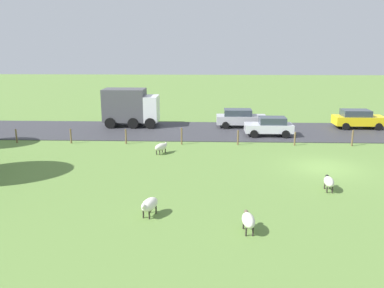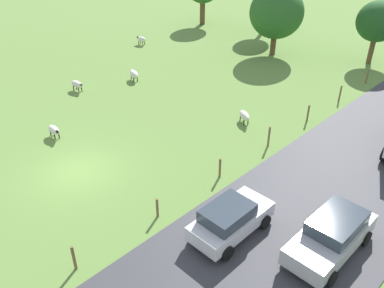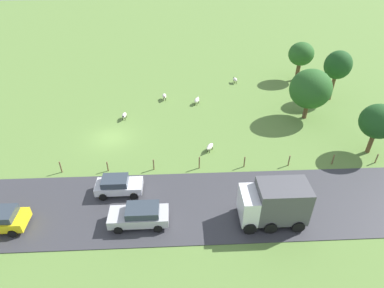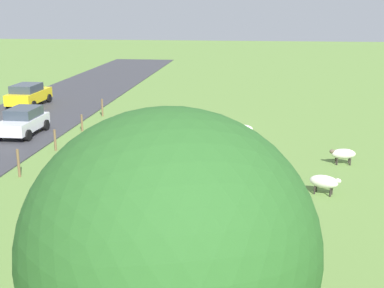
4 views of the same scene
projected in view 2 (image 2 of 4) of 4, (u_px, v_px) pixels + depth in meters
The scene contains 18 objects.
ground_plane at pixel (78, 172), 21.44m from camera, with size 160.00×160.00×0.00m, color olive.
road_strip at pixel (229, 286), 15.18m from camera, with size 8.00×80.00×0.06m, color #38383D.
sheep_0 at pixel (54, 130), 24.16m from camera, with size 1.23×0.57×0.74m.
sheep_1 at pixel (134, 74), 31.49m from camera, with size 1.29×0.89×0.80m.
sheep_2 at pixel (245, 116), 25.73m from camera, with size 1.27×1.01×0.73m.
sheep_3 at pixel (77, 84), 29.83m from camera, with size 1.26×0.58×0.77m.
sheep_4 at pixel (141, 39), 38.84m from camera, with size 1.07×0.70×0.79m.
tree_0 at pixel (277, 13), 34.88m from camera, with size 4.65×4.65×5.93m.
tree_2 at pixel (378, 22), 33.08m from camera, with size 3.48×3.48×5.22m.
fence_post_0 at pixel (74, 258), 15.61m from camera, with size 0.12×0.12×1.20m, color brown.
fence_post_1 at pixel (157, 208), 18.21m from camera, with size 0.12×0.12×1.02m, color brown.
fence_post_2 at pixel (220, 168), 20.74m from camera, with size 0.12×0.12×1.13m, color brown.
fence_post_3 at pixel (269, 137), 23.26m from camera, with size 0.12×0.12×1.27m, color brown.
fence_post_4 at pixel (308, 113), 25.85m from camera, with size 0.12×0.12×1.13m, color brown.
fence_post_5 at pixel (340, 93), 28.40m from camera, with size 0.12×0.12×1.13m, color brown.
fence_post_6 at pixel (367, 77), 30.98m from camera, with size 0.12×0.12×1.08m, color brown.
car_0 at pixel (230, 219), 17.09m from camera, with size 1.94×3.88×1.55m.
car_3 at pixel (332, 235), 16.24m from camera, with size 2.04×4.47×1.63m.
Camera 2 is at (16.55, -8.13, 12.57)m, focal length 38.05 mm.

